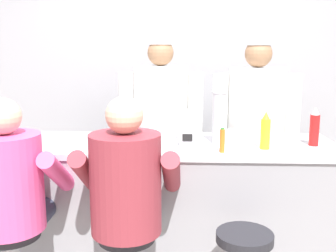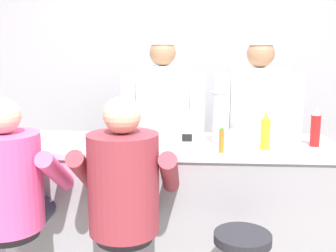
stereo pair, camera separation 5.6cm
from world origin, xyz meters
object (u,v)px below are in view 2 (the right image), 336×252
at_px(cereal_bowl, 133,138).
at_px(diner_seated_maroon, 125,189).
at_px(water_pitcher_clear, 188,126).
at_px(cup_stack_steel, 219,118).
at_px(hot_sauce_bottle_orange, 222,141).
at_px(cook_in_whites_near, 163,122).
at_px(cook_in_whites_far, 258,126).
at_px(coffee_mug_white, 231,136).
at_px(diner_seated_pink, 11,188).
at_px(ketchup_bottle_red, 315,128).
at_px(mustard_bottle_yellow, 265,132).
at_px(napkin_dispenser_chrome, 187,137).
at_px(breakfast_plate, 20,145).

height_order(cereal_bowl, diner_seated_maroon, diner_seated_maroon).
distance_m(water_pitcher_clear, cup_stack_steel, 0.24).
relative_size(hot_sauce_bottle_orange, cook_in_whites_near, 0.08).
relative_size(diner_seated_maroon, cook_in_whites_far, 0.75).
height_order(coffee_mug_white, diner_seated_pink, diner_seated_pink).
bearing_deg(cup_stack_steel, ketchup_bottle_red, -2.10).
height_order(cook_in_whites_near, cook_in_whites_far, cook_in_whites_near).
distance_m(mustard_bottle_yellow, cup_stack_steel, 0.31).
distance_m(cereal_bowl, cup_stack_steel, 0.60).
xyz_separation_m(diner_seated_pink, diner_seated_maroon, (0.64, 0.00, 0.01)).
bearing_deg(ketchup_bottle_red, cook_in_whites_far, 110.49).
height_order(diner_seated_maroon, cook_in_whites_near, cook_in_whites_near).
distance_m(coffee_mug_white, diner_seated_maroon, 0.92).
height_order(hot_sauce_bottle_orange, diner_seated_maroon, diner_seated_maroon).
relative_size(coffee_mug_white, diner_seated_maroon, 0.09).
xyz_separation_m(hot_sauce_bottle_orange, diner_seated_pink, (-1.18, -0.31, -0.21)).
relative_size(mustard_bottle_yellow, water_pitcher_clear, 1.12).
height_order(cup_stack_steel, napkin_dispenser_chrome, cup_stack_steel).
xyz_separation_m(cup_stack_steel, napkin_dispenser_chrome, (-0.21, -0.08, -0.11)).
height_order(hot_sauce_bottle_orange, breakfast_plate, hot_sauce_bottle_orange).
xyz_separation_m(breakfast_plate, cook_in_whites_far, (1.65, 0.82, -0.01)).
bearing_deg(cook_in_whites_far, coffee_mug_white, -115.55).
relative_size(cup_stack_steel, diner_seated_maroon, 0.25).
bearing_deg(diner_seated_pink, cook_in_whites_near, 60.49).
bearing_deg(hot_sauce_bottle_orange, cook_in_whites_far, 68.06).
height_order(hot_sauce_bottle_orange, cup_stack_steel, cup_stack_steel).
bearing_deg(cup_stack_steel, hot_sauce_bottle_orange, -89.62).
xyz_separation_m(water_pitcher_clear, diner_seated_maroon, (-0.33, -0.63, -0.24)).
xyz_separation_m(mustard_bottle_yellow, cereal_bowl, (-0.86, 0.16, -0.09)).
height_order(mustard_bottle_yellow, breakfast_plate, mustard_bottle_yellow).
bearing_deg(hot_sauce_bottle_orange, ketchup_bottle_red, 18.77).
relative_size(hot_sauce_bottle_orange, diner_seated_maroon, 0.11).
xyz_separation_m(water_pitcher_clear, breakfast_plate, (-1.08, -0.24, -0.09)).
xyz_separation_m(mustard_bottle_yellow, cook_in_whites_near, (-0.71, 0.90, -0.10)).
height_order(diner_seated_pink, cook_in_whites_far, cook_in_whites_far).
height_order(breakfast_plate, diner_seated_maroon, diner_seated_maroon).
bearing_deg(cereal_bowl, cook_in_whites_near, 79.04).
bearing_deg(ketchup_bottle_red, diner_seated_pink, -163.78).
bearing_deg(diner_seated_maroon, coffee_mug_white, 45.45).
xyz_separation_m(ketchup_bottle_red, breakfast_plate, (-1.91, -0.13, -0.11)).
distance_m(breakfast_plate, diner_seated_maroon, 0.86).
xyz_separation_m(ketchup_bottle_red, cup_stack_steel, (-0.62, 0.02, 0.06)).
bearing_deg(breakfast_plate, coffee_mug_white, 10.29).
relative_size(ketchup_bottle_red, cereal_bowl, 1.86).
xyz_separation_m(cup_stack_steel, cook_in_whites_far, (0.36, 0.66, -0.17)).
bearing_deg(mustard_bottle_yellow, diner_seated_pink, -164.03).
height_order(hot_sauce_bottle_orange, cook_in_whites_near, cook_in_whites_near).
xyz_separation_m(mustard_bottle_yellow, hot_sauce_bottle_orange, (-0.28, -0.10, -0.04)).
bearing_deg(cook_in_whites_near, cook_in_whites_far, -8.02).
relative_size(hot_sauce_bottle_orange, cereal_bowl, 1.11).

